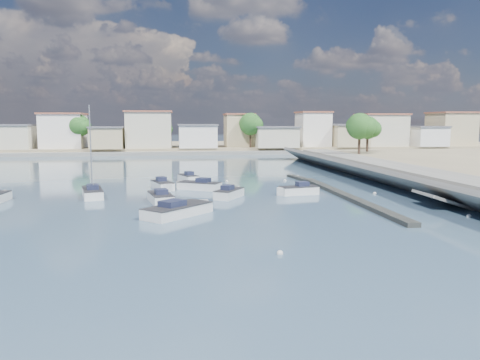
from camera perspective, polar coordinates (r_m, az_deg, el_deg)
The scene contains 16 objects.
ground at distance 73.23m, azimuth -0.70°, elevation 1.44°, with size 400.00×400.00×0.00m, color #335166.
seawall_walkway at distance 53.41m, azimuth 23.29°, elevation -0.26°, with size 5.00×90.00×1.80m, color slate.
breakwater at distance 48.26m, azimuth 11.57°, elevation -1.43°, with size 2.00×31.02×0.35m.
far_shore_land at distance 124.81m, azimuth -3.68°, elevation 4.07°, with size 160.00×40.00×1.40m, color gray.
far_shore_quay at distance 103.93m, azimuth -2.83°, elevation 3.31°, with size 160.00×2.50×0.80m, color slate.
far_town at distance 111.03m, azimuth 2.42°, elevation 5.89°, with size 113.01×12.80×8.35m.
shore_trees at distance 101.93m, azimuth 2.00°, elevation 6.52°, with size 74.56×38.32×7.92m.
motorboat_a at distance 42.86m, azimuth -9.73°, elevation -2.16°, with size 2.58×4.94×1.48m.
motorboat_b at distance 44.78m, azimuth -1.22°, elevation -1.67°, with size 3.30×4.02×1.48m.
motorboat_c at distance 50.31m, azimuth -5.21°, elevation -0.73°, with size 4.85×3.81×1.48m.
motorboat_d at distance 46.93m, azimuth 6.94°, elevation -1.32°, with size 4.36×2.30×1.48m.
motorboat_f at distance 57.30m, azimuth -6.41°, elevation 0.21°, with size 2.58×3.99×1.48m.
motorboat_g at distance 50.96m, azimuth -9.37°, elevation -0.69°, with size 2.72×4.54×1.48m.
motorboat_h at distance 36.64m, azimuth -7.26°, elevation -3.68°, with size 5.69×5.80×1.48m.
sailboat at distance 47.50m, azimuth -17.57°, elevation -1.44°, with size 2.85×5.71×9.00m.
mooring_buoys at distance 47.85m, azimuth 8.98°, elevation -1.59°, with size 16.86×35.84×0.35m.
Camera 1 is at (-9.07, -32.32, 7.16)m, focal length 35.00 mm.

